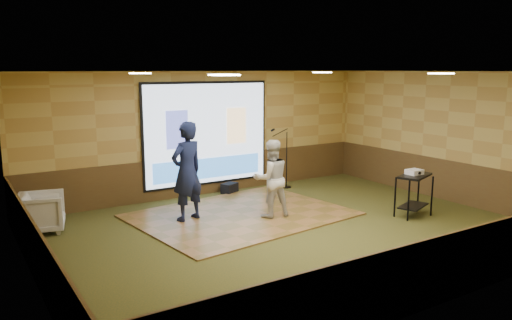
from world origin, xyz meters
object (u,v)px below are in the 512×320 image
projector_screen (207,135)px  banquet_chair (42,212)px  projector (414,172)px  mic_stand (285,169)px  duffel_bag (230,188)px  av_table (414,188)px  dance_floor (241,215)px  player_left (187,171)px  player_right (271,178)px

projector_screen → banquet_chair: size_ratio=4.03×
projector_screen → projector: projector_screen is taller
projector → banquet_chair: 7.45m
mic_stand → duffel_bag: 1.56m
projector → banquet_chair: (-6.78, 3.04, -0.57)m
av_table → projector: 0.33m
duffel_bag → dance_floor: bearing=-111.9°
player_left → projector: player_left is taller
duffel_bag → av_table: bearing=-58.7°
player_right → mic_stand: size_ratio=1.02×
banquet_chair → av_table: bearing=-100.9°
player_right → duffel_bag: size_ratio=3.98×
av_table → mic_stand: (-0.80, 3.52, -0.12)m
projector_screen → player_right: size_ratio=2.06×
dance_floor → duffel_bag: duffel_bag is taller
player_right → projector: (2.59, -1.47, 0.11)m
player_right → player_left: bearing=-13.8°
av_table → banquet_chair: size_ratio=1.08×
player_right → projector: 2.98m
player_left → player_right: (1.56, -0.71, -0.20)m
dance_floor → player_left: size_ratio=2.12×
dance_floor → player_right: 1.04m
projector → mic_stand: 3.61m
projector → mic_stand: bearing=102.6°
player_left → duffel_bag: bearing=-155.0°
duffel_bag → projector: bearing=-58.4°
player_left → projector_screen: bearing=-142.7°
player_left → banquet_chair: player_left is taller
projector_screen → duffel_bag: projector_screen is taller
player_left → av_table: size_ratio=2.25×
dance_floor → banquet_chair: size_ratio=5.16×
player_left → av_table: bearing=136.4°
mic_stand → banquet_chair: size_ratio=1.92×
projector_screen → player_left: projector_screen is taller
player_right → mic_stand: player_right is taller
dance_floor → duffel_bag: (0.73, 1.82, 0.11)m
player_right → av_table: bearing=160.5°
banquet_chair → mic_stand: bearing=-72.2°
av_table → banquet_chair: av_table is taller
projector_screen → banquet_chair: projector_screen is taller
banquet_chair → projector: bearing=-100.7°
player_left → av_table: player_left is taller
mic_stand → banquet_chair: bearing=-157.3°
duffel_bag → player_left: bearing=-139.5°
projector_screen → projector: bearing=-55.2°
projector_screen → player_right: bearing=-85.9°
banquet_chair → projector_screen: bearing=-63.1°
projector → duffel_bag: 4.48m
dance_floor → projector: projector is taller
player_left → mic_stand: (3.34, 1.32, -0.54)m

